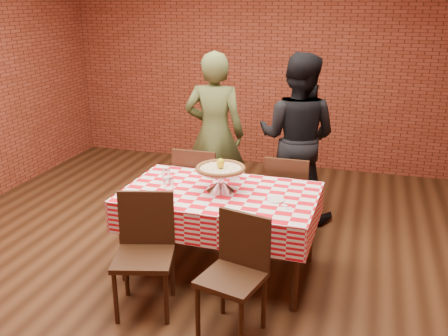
{
  "coord_description": "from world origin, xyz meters",
  "views": [
    {
      "loc": [
        1.56,
        -3.85,
        2.33
      ],
      "look_at": [
        0.39,
        0.03,
        0.93
      ],
      "focal_mm": 39.78,
      "sensor_mm": 36.0,
      "label": 1
    }
  ],
  "objects": [
    {
      "name": "back_wall",
      "position": [
        0.0,
        3.0,
        1.45
      ],
      "size": [
        5.5,
        0.0,
        5.5
      ],
      "primitive_type": "plane",
      "rotation": [
        1.57,
        0.0,
        0.0
      ],
      "color": "maroon",
      "rests_on": "ground"
    },
    {
      "name": "chair_near_right",
      "position": [
        0.73,
        -0.92,
        0.44
      ],
      "size": [
        0.49,
        0.49,
        0.89
      ],
      "primitive_type": null,
      "rotation": [
        0.0,
        0.0,
        -0.24
      ],
      "color": "#341F0F",
      "rests_on": "ground"
    },
    {
      "name": "diner_black",
      "position": [
        0.83,
        1.27,
        0.9
      ],
      "size": [
        0.97,
        0.8,
        1.8
      ],
      "primitive_type": "imported",
      "rotation": [
        0.0,
        0.0,
        2.99
      ],
      "color": "black",
      "rests_on": "ground"
    },
    {
      "name": "pizza_stand",
      "position": [
        0.39,
        -0.07,
        0.85
      ],
      "size": [
        0.54,
        0.54,
        0.19
      ],
      "primitive_type": null,
      "rotation": [
        0.0,
        0.0,
        0.32
      ],
      "color": "silver",
      "rests_on": "tablecloth"
    },
    {
      "name": "tablecloth",
      "position": [
        0.39,
        -0.1,
        0.62
      ],
      "size": [
        1.68,
        1.04,
        0.28
      ],
      "primitive_type": null,
      "rotation": [
        0.0,
        0.0,
        -0.02
      ],
      "color": "red",
      "rests_on": "table"
    },
    {
      "name": "chair_far_left",
      "position": [
        -0.04,
        0.65,
        0.46
      ],
      "size": [
        0.45,
        0.45,
        0.92
      ],
      "primitive_type": null,
      "rotation": [
        0.0,
        0.0,
        3.16
      ],
      "color": "#341F0F",
      "rests_on": "ground"
    },
    {
      "name": "condiment_caddy",
      "position": [
        0.42,
        0.24,
        0.83
      ],
      "size": [
        0.12,
        0.11,
        0.14
      ],
      "primitive_type": "cube",
      "rotation": [
        0.0,
        0.0,
        0.3
      ],
      "color": "silver",
      "rests_on": "tablecloth"
    },
    {
      "name": "ground",
      "position": [
        0.0,
        0.0,
        0.0
      ],
      "size": [
        6.0,
        6.0,
        0.0
      ],
      "primitive_type": "plane",
      "color": "black",
      "rests_on": "ground"
    },
    {
      "name": "pizza",
      "position": [
        0.39,
        -0.07,
        0.95
      ],
      "size": [
        0.53,
        0.53,
        0.03
      ],
      "primitive_type": "cylinder",
      "rotation": [
        0.0,
        0.0,
        0.32
      ],
      "color": "beige",
      "rests_on": "pizza_stand"
    },
    {
      "name": "water_glass_left",
      "position": [
        -0.02,
        -0.23,
        0.82
      ],
      "size": [
        0.07,
        0.07,
        0.12
      ],
      "primitive_type": "cylinder",
      "rotation": [
        0.0,
        0.0,
        -0.02
      ],
      "color": "white",
      "rests_on": "tablecloth"
    },
    {
      "name": "chair_near_left",
      "position": [
        0.01,
        -0.83,
        0.46
      ],
      "size": [
        0.54,
        0.54,
        0.92
      ],
      "primitive_type": null,
      "rotation": [
        0.0,
        0.0,
        0.27
      ],
      "color": "#341F0F",
      "rests_on": "ground"
    },
    {
      "name": "lemon",
      "position": [
        0.39,
        -0.07,
        1.0
      ],
      "size": [
        0.08,
        0.08,
        0.09
      ],
      "primitive_type": "ellipsoid",
      "rotation": [
        0.0,
        0.0,
        0.32
      ],
      "color": "yellow",
      "rests_on": "pizza"
    },
    {
      "name": "water_glass_right",
      "position": [
        -0.13,
        -0.01,
        0.82
      ],
      "size": [
        0.07,
        0.07,
        0.12
      ],
      "primitive_type": "cylinder",
      "rotation": [
        0.0,
        0.0,
        -0.02
      ],
      "color": "white",
      "rests_on": "tablecloth"
    },
    {
      "name": "side_plate",
      "position": [
        0.89,
        -0.15,
        0.76
      ],
      "size": [
        0.14,
        0.14,
        0.01
      ],
      "primitive_type": "cylinder",
      "rotation": [
        0.0,
        0.0,
        -0.02
      ],
      "color": "white",
      "rests_on": "tablecloth"
    },
    {
      "name": "table",
      "position": [
        0.39,
        -0.1,
        0.38
      ],
      "size": [
        1.64,
        1.0,
        0.75
      ],
      "primitive_type": "cube",
      "rotation": [
        0.0,
        0.0,
        -0.02
      ],
      "color": "#341F0F",
      "rests_on": "ground"
    },
    {
      "name": "sweetener_packet_a",
      "position": [
        1.02,
        -0.28,
        0.76
      ],
      "size": [
        0.06,
        0.05,
        0.0
      ],
      "primitive_type": "cube",
      "rotation": [
        0.0,
        0.0,
        0.48
      ],
      "color": "white",
      "rests_on": "tablecloth"
    },
    {
      "name": "chair_far_right",
      "position": [
        0.85,
        0.71,
        0.45
      ],
      "size": [
        0.42,
        0.42,
        0.9
      ],
      "primitive_type": null,
      "rotation": [
        0.0,
        0.0,
        3.15
      ],
      "color": "#341F0F",
      "rests_on": "ground"
    },
    {
      "name": "sweetener_packet_b",
      "position": [
        0.97,
        -0.24,
        0.76
      ],
      "size": [
        0.06,
        0.06,
        0.0
      ],
      "primitive_type": "cube",
      "rotation": [
        0.0,
        0.0,
        -0.58
      ],
      "color": "white",
      "rests_on": "tablecloth"
    },
    {
      "name": "diner_olive",
      "position": [
        -0.06,
        1.17,
        0.9
      ],
      "size": [
        0.7,
        0.5,
        1.8
      ],
      "primitive_type": "imported",
      "rotation": [
        0.0,
        0.0,
        3.25
      ],
      "color": "#475028",
      "rests_on": "ground"
    }
  ]
}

